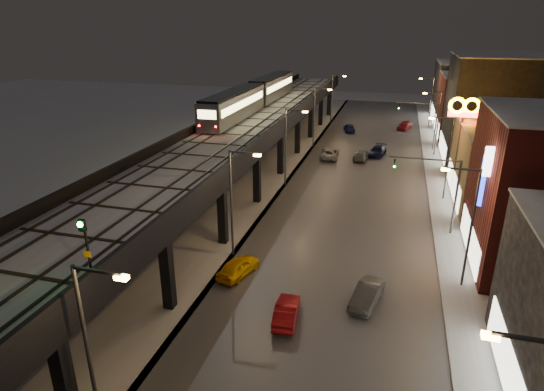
# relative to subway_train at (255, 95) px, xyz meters

# --- Properties ---
(ground) EXTENTS (220.00, 220.00, 0.00)m
(ground) POSITION_rel_subway_train_xyz_m (8.50, -44.47, -8.34)
(ground) COLOR silver
(road_surface) EXTENTS (17.00, 120.00, 0.06)m
(road_surface) POSITION_rel_subway_train_xyz_m (16.00, -9.47, -8.31)
(road_surface) COLOR #46474D
(road_surface) RESTS_ON ground
(sidewalk_right) EXTENTS (4.00, 120.00, 0.14)m
(sidewalk_right) POSITION_rel_subway_train_xyz_m (26.00, -9.47, -8.27)
(sidewalk_right) COLOR #9FA1A8
(sidewalk_right) RESTS_ON ground
(under_viaduct_pavement) EXTENTS (11.00, 120.00, 0.06)m
(under_viaduct_pavement) POSITION_rel_subway_train_xyz_m (2.50, -9.47, -8.31)
(under_viaduct_pavement) COLOR #9FA1A8
(under_viaduct_pavement) RESTS_ON ground
(elevated_viaduct) EXTENTS (9.00, 100.00, 6.30)m
(elevated_viaduct) POSITION_rel_subway_train_xyz_m (2.50, -12.63, -2.72)
(elevated_viaduct) COLOR black
(elevated_viaduct) RESTS_ON ground
(viaduct_trackbed) EXTENTS (8.40, 100.00, 0.32)m
(viaduct_trackbed) POSITION_rel_subway_train_xyz_m (2.49, -12.50, -1.95)
(viaduct_trackbed) COLOR #B2B7C1
(viaduct_trackbed) RESTS_ON elevated_viaduct
(viaduct_parapet_streetside) EXTENTS (0.30, 100.00, 1.10)m
(viaduct_parapet_streetside) POSITION_rel_subway_train_xyz_m (6.85, -12.47, -1.49)
(viaduct_parapet_streetside) COLOR black
(viaduct_parapet_streetside) RESTS_ON elevated_viaduct
(viaduct_parapet_far) EXTENTS (0.30, 100.00, 1.10)m
(viaduct_parapet_far) POSITION_rel_subway_train_xyz_m (-1.85, -12.47, -1.49)
(viaduct_parapet_far) COLOR black
(viaduct_parapet_far) RESTS_ON elevated_viaduct
(building_c) EXTENTS (12.20, 15.20, 8.16)m
(building_c) POSITION_rel_subway_train_xyz_m (32.49, -12.47, -4.26)
(building_c) COLOR olive
(building_c) RESTS_ON ground
(building_d) EXTENTS (12.20, 13.20, 14.16)m
(building_d) POSITION_rel_subway_train_xyz_m (32.49, 3.53, -1.26)
(building_d) COLOR black
(building_d) RESTS_ON ground
(building_e) EXTENTS (12.20, 12.20, 10.16)m
(building_e) POSITION_rel_subway_train_xyz_m (32.49, 17.53, -3.26)
(building_e) COLOR maroon
(building_e) RESTS_ON ground
(building_f) EXTENTS (12.20, 16.20, 11.16)m
(building_f) POSITION_rel_subway_train_xyz_m (32.49, 31.53, -2.76)
(building_f) COLOR #2E2E33
(building_f) RESTS_ON ground
(streetlight_left_0) EXTENTS (2.57, 0.28, 9.00)m
(streetlight_left_0) POSITION_rel_subway_train_xyz_m (8.07, -49.47, -3.10)
(streetlight_left_0) COLOR #38383A
(streetlight_left_0) RESTS_ON ground
(streetlight_left_1) EXTENTS (2.57, 0.28, 9.00)m
(streetlight_left_1) POSITION_rel_subway_train_xyz_m (8.07, -31.47, -3.10)
(streetlight_left_1) COLOR #38383A
(streetlight_left_1) RESTS_ON ground
(streetlight_right_1) EXTENTS (2.56, 0.28, 9.00)m
(streetlight_right_1) POSITION_rel_subway_train_xyz_m (25.23, -31.47, -3.10)
(streetlight_right_1) COLOR #38383A
(streetlight_right_1) RESTS_ON ground
(streetlight_left_2) EXTENTS (2.57, 0.28, 9.00)m
(streetlight_left_2) POSITION_rel_subway_train_xyz_m (8.07, -13.47, -3.10)
(streetlight_left_2) COLOR #38383A
(streetlight_left_2) RESTS_ON ground
(streetlight_right_2) EXTENTS (2.56, 0.28, 9.00)m
(streetlight_right_2) POSITION_rel_subway_train_xyz_m (25.23, -13.47, -3.10)
(streetlight_right_2) COLOR #38383A
(streetlight_right_2) RESTS_ON ground
(streetlight_left_3) EXTENTS (2.57, 0.28, 9.00)m
(streetlight_left_3) POSITION_rel_subway_train_xyz_m (8.07, 4.53, -3.10)
(streetlight_left_3) COLOR #38383A
(streetlight_left_3) RESTS_ON ground
(streetlight_right_3) EXTENTS (2.56, 0.28, 9.00)m
(streetlight_right_3) POSITION_rel_subway_train_xyz_m (25.23, 4.53, -3.10)
(streetlight_right_3) COLOR #38383A
(streetlight_right_3) RESTS_ON ground
(streetlight_left_4) EXTENTS (2.57, 0.28, 9.00)m
(streetlight_left_4) POSITION_rel_subway_train_xyz_m (8.07, 22.53, -3.10)
(streetlight_left_4) COLOR #38383A
(streetlight_left_4) RESTS_ON ground
(streetlight_right_4) EXTENTS (2.56, 0.28, 9.00)m
(streetlight_right_4) POSITION_rel_subway_train_xyz_m (25.23, 22.53, -3.10)
(streetlight_right_4) COLOR #38383A
(streetlight_right_4) RESTS_ON ground
(traffic_light_rig_a) EXTENTS (6.10, 0.34, 7.00)m
(traffic_light_rig_a) POSITION_rel_subway_train_xyz_m (24.34, -22.47, -3.84)
(traffic_light_rig_a) COLOR #38383A
(traffic_light_rig_a) RESTS_ON ground
(traffic_light_rig_b) EXTENTS (6.10, 0.34, 7.00)m
(traffic_light_rig_b) POSITION_rel_subway_train_xyz_m (24.34, 7.53, -3.84)
(traffic_light_rig_b) COLOR #38383A
(traffic_light_rig_b) RESTS_ON ground
(subway_train) EXTENTS (2.89, 35.17, 3.46)m
(subway_train) POSITION_rel_subway_train_xyz_m (0.00, 0.00, 0.00)
(subway_train) COLOR gray
(subway_train) RESTS_ON viaduct_trackbed
(rail_signal) EXTENTS (0.36, 0.43, 3.09)m
(rail_signal) POSITION_rel_subway_train_xyz_m (6.40, -46.86, 0.47)
(rail_signal) COLOR black
(rail_signal) RESTS_ON viaduct_trackbed
(car_taxi) EXTENTS (2.63, 4.36, 1.39)m
(car_taxi) POSITION_rel_subway_train_xyz_m (9.28, -34.34, -7.64)
(car_taxi) COLOR #E8A700
(car_taxi) RESTS_ON ground
(car_near_white) EXTENTS (1.74, 4.05, 1.30)m
(car_near_white) POSITION_rel_subway_train_xyz_m (14.14, -38.78, -7.69)
(car_near_white) COLOR maroon
(car_near_white) RESTS_ON ground
(car_mid_silver) EXTENTS (2.71, 5.25, 1.42)m
(car_mid_silver) POSITION_rel_subway_train_xyz_m (11.18, -0.96, -7.63)
(car_mid_silver) COLOR gray
(car_mid_silver) RESTS_ON ground
(car_mid_dark) EXTENTS (2.25, 4.65, 1.31)m
(car_mid_dark) POSITION_rel_subway_train_xyz_m (15.58, -0.50, -7.68)
(car_mid_dark) COLOR slate
(car_mid_dark) RESTS_ON ground
(car_far_white) EXTENTS (2.53, 4.30, 1.37)m
(car_far_white) POSITION_rel_subway_train_xyz_m (12.02, 16.53, -7.65)
(car_far_white) COLOR #0E1748
(car_far_white) RESTS_ON ground
(car_onc_silver) EXTENTS (2.34, 4.36, 1.37)m
(car_onc_silver) POSITION_rel_subway_train_xyz_m (18.98, -35.53, -7.65)
(car_onc_silver) COLOR #3F4143
(car_onc_silver) RESTS_ON ground
(car_onc_white) EXTENTS (2.68, 4.93, 1.35)m
(car_onc_white) POSITION_rel_subway_train_xyz_m (17.63, 2.04, -7.66)
(car_onc_white) COLOR black
(car_onc_white) RESTS_ON ground
(car_onc_red) EXTENTS (2.99, 4.68, 1.48)m
(car_onc_red) POSITION_rel_subway_train_xyz_m (21.36, 20.76, -7.59)
(car_onc_red) COLOR maroon
(car_onc_red) RESTS_ON ground
(sign_mcdonalds) EXTENTS (3.19, 0.46, 10.77)m
(sign_mcdonalds) POSITION_rel_subway_train_xyz_m (26.50, -11.71, 0.53)
(sign_mcdonalds) COLOR #38383A
(sign_mcdonalds) RESTS_ON ground
(sign_citgo) EXTENTS (2.12, 0.39, 10.07)m
(sign_citgo) POSITION_rel_subway_train_xyz_m (27.00, -29.44, -0.70)
(sign_citgo) COLOR #38383A
(sign_citgo) RESTS_ON ground
(sign_carwash) EXTENTS (1.76, 0.35, 9.15)m
(sign_carwash) POSITION_rel_subway_train_xyz_m (27.00, -28.33, -1.83)
(sign_carwash) COLOR #38383A
(sign_carwash) RESTS_ON ground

